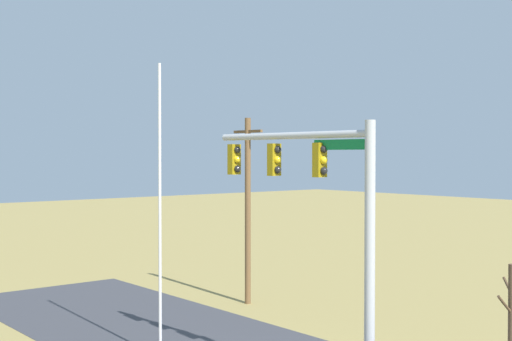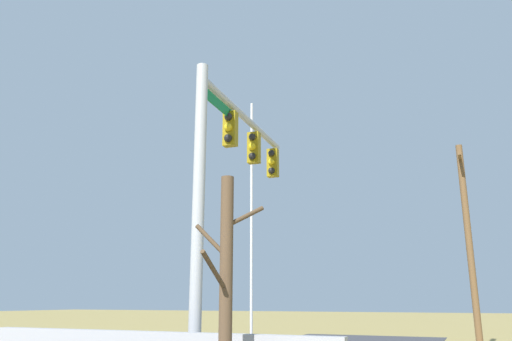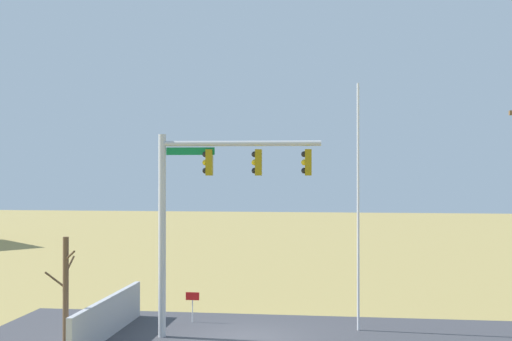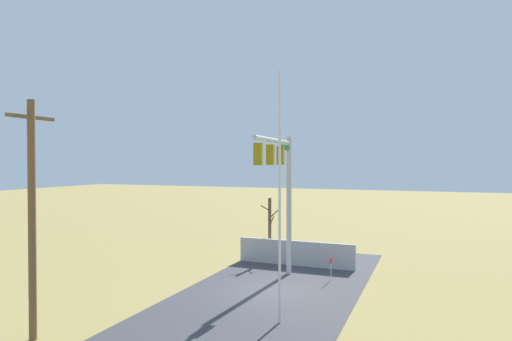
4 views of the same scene
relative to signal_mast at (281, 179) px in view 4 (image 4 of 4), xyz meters
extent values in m
plane|color=#9E894C|center=(-1.57, -0.15, -5.25)|extent=(160.00, 160.00, 0.00)
cube|color=#3D3D42|center=(-5.57, -0.15, -5.25)|extent=(28.00, 8.00, 0.01)
cube|color=#B7B5AD|center=(2.62, 0.09, -5.25)|extent=(6.00, 6.00, 0.01)
cube|color=#A8A8AD|center=(3.60, 0.31, -4.52)|extent=(0.20, 7.02, 1.47)
cylinder|color=#B2B5BA|center=(1.62, 0.09, -1.50)|extent=(0.28, 0.28, 7.50)
cylinder|color=#B2B5BA|center=(-1.30, -0.07, 1.90)|extent=(5.87, 0.53, 0.20)
cube|color=#0F7238|center=(0.57, 0.03, 1.62)|extent=(1.80, 0.13, 0.28)
cube|color=#937A0F|center=(-0.13, -0.01, 1.20)|extent=(0.26, 0.37, 0.96)
sphere|color=black|center=(0.02, 0.00, 1.50)|extent=(0.22, 0.22, 0.22)
sphere|color=yellow|center=(0.02, 0.00, 1.20)|extent=(0.22, 0.22, 0.22)
sphere|color=black|center=(0.02, 0.00, 0.90)|extent=(0.22, 0.22, 0.22)
cube|color=#937A0F|center=(-1.95, -0.11, 1.20)|extent=(0.26, 0.37, 0.96)
sphere|color=black|center=(-1.80, -0.10, 1.50)|extent=(0.22, 0.22, 0.22)
sphere|color=yellow|center=(-1.80, -0.10, 1.20)|extent=(0.22, 0.22, 0.22)
sphere|color=black|center=(-1.80, -0.10, 0.90)|extent=(0.22, 0.22, 0.22)
cube|color=#937A0F|center=(-3.76, -0.21, 1.20)|extent=(0.26, 0.37, 0.96)
sphere|color=black|center=(-3.61, -0.21, 1.50)|extent=(0.22, 0.22, 0.22)
sphere|color=yellow|center=(-3.61, -0.21, 1.20)|extent=(0.22, 0.22, 0.22)
sphere|color=black|center=(-3.61, -0.21, 0.90)|extent=(0.22, 0.22, 0.22)
cylinder|color=silver|center=(-5.62, -1.82, -0.48)|extent=(0.10, 0.10, 9.55)
cylinder|color=brown|center=(-10.25, 5.54, -1.14)|extent=(0.26, 0.26, 8.23)
cube|color=brown|center=(-10.25, 5.54, 2.38)|extent=(1.90, 0.12, 0.12)
cylinder|color=brown|center=(4.42, 2.23, -3.32)|extent=(0.20, 0.20, 3.88)
cylinder|color=brown|center=(4.78, 2.23, -2.86)|extent=(0.78, 0.07, 0.57)
cylinder|color=brown|center=(4.18, 2.43, -1.99)|extent=(0.54, 0.47, 0.39)
cylinder|color=brown|center=(4.39, 1.95, -2.37)|extent=(0.12, 0.61, 0.55)
cylinder|color=silver|center=(1.03, -2.35, -4.80)|extent=(0.04, 0.04, 0.90)
cube|color=red|center=(1.03, -2.35, -4.19)|extent=(0.56, 0.02, 0.32)
camera|label=1|loc=(13.62, -13.60, 1.34)|focal=48.63mm
camera|label=2|loc=(11.25, 5.68, -3.27)|focal=35.02mm
camera|label=3|loc=(-4.76, 22.96, 0.73)|focal=44.55mm
camera|label=4|loc=(-21.41, -7.15, 0.84)|focal=31.03mm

